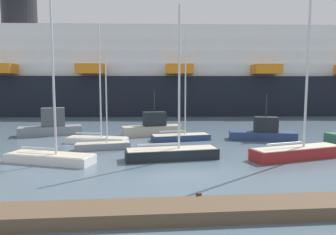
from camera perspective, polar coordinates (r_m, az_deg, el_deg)
ground_plane at (r=17.35m, az=2.68°, el=-10.17°), size 600.00×600.00×0.00m
dock_pier at (r=11.76m, az=6.63°, el=-16.89°), size 21.50×1.80×0.60m
sailboat_0 at (r=22.02m, az=23.20°, el=-5.46°), size 6.80×3.18×13.28m
sailboat_1 at (r=26.40m, az=-13.25°, el=-3.80°), size 5.37×2.75×9.81m
sailboat_2 at (r=20.11m, az=0.73°, el=-6.45°), size 6.25×2.29×9.98m
sailboat_4 at (r=23.75m, az=-12.15°, el=-5.04°), size 4.26×1.70×6.89m
sailboat_6 at (r=20.59m, az=-21.29°, el=-6.62°), size 5.88×3.36×10.68m
sailboat_7 at (r=27.10m, az=2.42°, el=-3.40°), size 5.37×2.30×9.61m
fishing_boat_0 at (r=32.08m, az=-21.08°, el=-1.42°), size 6.13×3.27×4.75m
fishing_boat_1 at (r=28.46m, az=17.49°, el=-2.64°), size 5.98×2.88×4.10m
fishing_boat_2 at (r=29.81m, az=-2.94°, el=-1.81°), size 5.96×2.84×4.33m
cruise_ship at (r=56.02m, az=-5.67°, el=7.71°), size 117.44×23.46×20.66m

